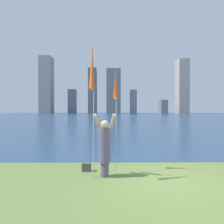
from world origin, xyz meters
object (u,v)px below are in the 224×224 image
Objects in this scene: kite_flag_left at (92,69)px; bag at (86,167)px; person at (105,146)px; kite_flag_right at (116,86)px.

kite_flag_left reaches higher than bag.
person is 0.56× the size of kite_flag_right.
kite_flag_left reaches higher than kite_flag_right.
person is 2.11m from kite_flag_right.
kite_flag_left is 13.51× the size of bag.
person is 1.21m from bag.
kite_flag_right reaches higher than person.
kite_flag_left is at bearing -127.08° from kite_flag_right.
bag is (-0.65, 0.56, -0.85)m from person.
kite_flag_left is 1.28m from kite_flag_right.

